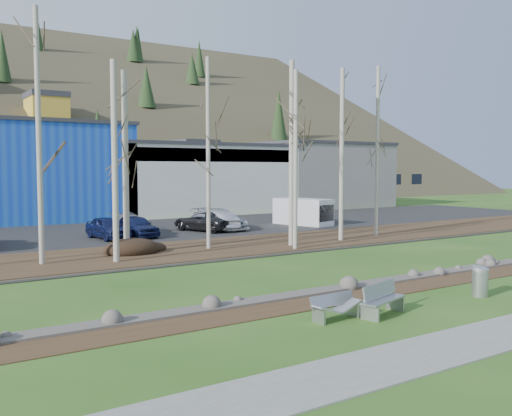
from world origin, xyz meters
TOP-DOWN VIEW (x-y plane):
  - ground at (0.00, 0.00)m, footprint 200.00×200.00m
  - footpath at (0.00, -3.50)m, footprint 80.00×2.00m
  - dirt_strip at (0.00, 2.10)m, footprint 80.00×1.80m
  - near_bank_rocks at (0.00, 3.10)m, footprint 80.00×0.80m
  - river at (0.00, 7.20)m, footprint 80.00×8.00m
  - far_bank_rocks at (0.00, 11.30)m, footprint 80.00×0.80m
  - far_bank at (0.00, 14.50)m, footprint 80.00×7.00m
  - parking_lot at (0.00, 25.00)m, footprint 80.00×14.00m
  - building_white at (12.00, 38.98)m, footprint 18.36×12.24m
  - building_grey at (28.00, 39.00)m, footprint 14.28×12.24m
  - bench_intact at (-1.47, -0.32)m, footprint 1.97×1.06m
  - bench_damaged at (-3.00, 0.06)m, footprint 1.67×0.61m
  - litter_bin at (3.16, -0.42)m, footprint 0.73×0.73m
  - seagull at (-0.94, 0.84)m, footprint 0.38×0.19m
  - dirt_mound at (-3.55, 14.78)m, footprint 2.87×2.03m
  - birch_1 at (-3.80, 14.86)m, footprint 0.30×0.30m
  - birch_2 at (-8.08, 14.01)m, footprint 0.23×0.23m
  - birch_3 at (-5.08, 12.77)m, footprint 0.28×0.28m
  - birch_4 at (0.53, 14.24)m, footprint 0.22×0.22m
  - birch_5 at (4.33, 11.62)m, footprint 0.23×0.23m
  - birch_6 at (8.81, 13.02)m, footprint 0.27×0.27m
  - birch_7 at (4.95, 12.80)m, footprint 0.29×0.29m
  - birch_8 at (12.23, 13.52)m, footprint 0.23×0.23m
  - car_3 at (-0.68, 22.87)m, footprint 2.36×4.70m
  - car_4 at (-2.57, 21.26)m, footprint 1.96×4.10m
  - car_5 at (5.45, 21.63)m, footprint 1.76×3.97m
  - car_6 at (4.44, 22.00)m, footprint 3.54×5.08m
  - car_7 at (5.73, 22.22)m, footprint 2.60×5.18m
  - car_8 at (-0.79, 21.26)m, footprint 1.96×4.10m
  - van_white at (12.77, 21.52)m, footprint 2.84×4.81m

SIDE VIEW (x-z plane):
  - ground at x=0.00m, z-range 0.00..0.00m
  - near_bank_rocks at x=0.00m, z-range -0.25..0.25m
  - river at x=0.00m, z-range -0.45..0.45m
  - far_bank_rocks at x=0.00m, z-range -0.23..0.23m
  - dirt_strip at x=0.00m, z-range 0.00..0.03m
  - footpath at x=0.00m, z-range 0.00..0.04m
  - parking_lot at x=0.00m, z-range 0.00..0.14m
  - far_bank at x=0.00m, z-range 0.00..0.15m
  - seagull at x=-0.94m, z-range 0.02..0.29m
  - bench_damaged at x=-3.00m, z-range 0.00..0.74m
  - dirt_mound at x=-3.55m, z-range 0.15..0.71m
  - bench_intact at x=-1.47m, z-range 0.00..0.95m
  - litter_bin at x=3.16m, z-range 0.00..0.95m
  - car_5 at x=5.45m, z-range 0.14..1.41m
  - car_6 at x=4.44m, z-range 0.14..1.43m
  - car_3 at x=-0.68m, z-range 0.14..1.45m
  - car_4 at x=-2.57m, z-range 0.14..1.49m
  - car_8 at x=-0.79m, z-range 0.14..1.49m
  - car_7 at x=5.73m, z-range 0.14..1.58m
  - van_white at x=12.77m, z-range 0.14..2.11m
  - building_white at x=12.00m, z-range 0.01..6.81m
  - building_grey at x=28.00m, z-range 0.01..7.31m
  - birch_1 at x=-3.80m, z-range 0.15..9.23m
  - birch_3 at x=-5.08m, z-range 0.15..9.29m
  - birch_5 at x=4.33m, z-range 0.15..9.55m
  - birch_4 at x=0.53m, z-range 0.15..10.23m
  - birch_6 at x=8.81m, z-range 0.15..10.27m
  - birch_7 at x=4.95m, z-range 0.15..10.28m
  - birch_8 at x=12.23m, z-range 0.15..10.79m
  - birch_2 at x=-8.08m, z-range 0.15..11.49m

